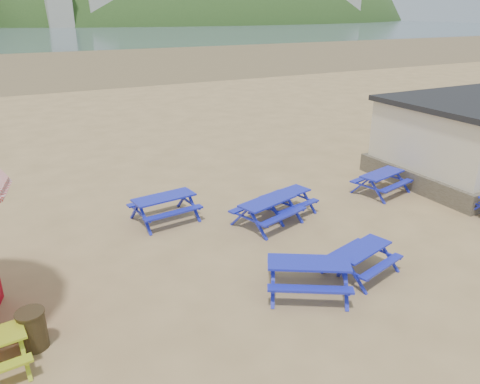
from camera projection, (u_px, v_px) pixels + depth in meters
ground at (265, 240)px, 13.79m from camera, size 400.00×400.00×0.00m
wet_sand at (46, 62)px, 59.19m from camera, size 400.00×400.00×0.00m
sea at (5, 29)px, 154.10m from camera, size 400.00×400.00×0.00m
picnic_table_blue_a at (165, 208)px, 14.93m from camera, size 2.13×1.79×0.82m
picnic_table_blue_b at (285, 203)px, 15.42m from camera, size 2.04×1.79×0.74m
picnic_table_blue_c at (381, 183)px, 17.15m from camera, size 2.16×1.89×0.78m
picnic_table_blue_d at (308, 277)px, 11.13m from camera, size 2.46×2.33×0.81m
picnic_table_blue_e at (361, 260)px, 11.95m from camera, size 2.01×1.78×0.72m
litter_bin at (33, 329)px, 9.28m from camera, size 0.57×0.57×0.84m
headland_town at (192, 41)px, 245.66m from camera, size 264.00×144.00×108.00m
picnic_table_blue_g at (267, 212)px, 14.65m from camera, size 2.31×2.06×0.81m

